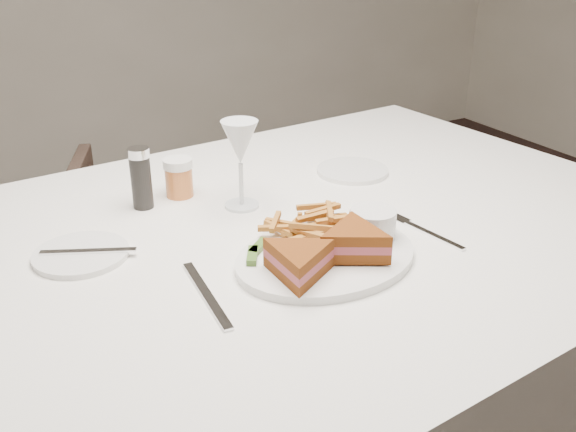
{
  "coord_description": "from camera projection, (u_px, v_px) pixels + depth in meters",
  "views": [
    {
      "loc": [
        -0.68,
        -0.72,
        1.27
      ],
      "look_at": [
        -0.19,
        0.17,
        0.8
      ],
      "focal_mm": 40.0,
      "sensor_mm": 36.0,
      "label": 1
    }
  ],
  "objects": [
    {
      "name": "chair_far",
      "position": [
        170.0,
        236.0,
        2.12
      ],
      "size": [
        0.78,
        0.75,
        0.63
      ],
      "primitive_type": "imported",
      "rotation": [
        0.0,
        0.0,
        2.78
      ],
      "color": "#48362C",
      "rests_on": "ground"
    },
    {
      "name": "table_setting",
      "position": [
        291.0,
        222.0,
        1.12
      ],
      "size": [
        0.78,
        0.59,
        0.18
      ],
      "color": "white",
      "rests_on": "table"
    },
    {
      "name": "table",
      "position": [
        276.0,
        392.0,
        1.33
      ],
      "size": [
        1.65,
        1.19,
        0.75
      ],
      "primitive_type": "cube",
      "rotation": [
        0.0,
        0.0,
        0.1
      ],
      "color": "white",
      "rests_on": "ground"
    }
  ]
}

